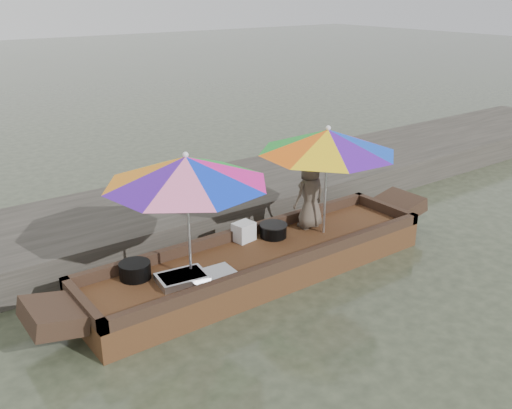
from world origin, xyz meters
TOP-DOWN VIEW (x-y plane):
  - water at (0.00, 0.00)m, footprint 80.00×80.00m
  - dock at (0.00, 2.20)m, footprint 22.00×2.20m
  - boat_hull at (0.00, 0.00)m, footprint 4.92×1.20m
  - cooking_pot at (-1.63, 0.34)m, footprint 0.38×0.38m
  - tray_crayfish at (-1.23, -0.08)m, footprint 0.63×0.48m
  - tray_scallop at (-0.89, -0.23)m, footprint 0.60×0.44m
  - charcoal_grill at (0.45, 0.30)m, footprint 0.37×0.37m
  - supply_bag at (0.05, 0.45)m, footprint 0.31×0.26m
  - vendor at (1.09, 0.27)m, footprint 0.51×0.34m
  - umbrella_bow at (-1.06, 0.00)m, footprint 2.30×2.30m
  - umbrella_stern at (1.13, 0.00)m, footprint 2.40×2.40m

SIDE VIEW (x-z plane):
  - water at x=0.00m, z-range 0.00..0.00m
  - boat_hull at x=0.00m, z-range 0.00..0.35m
  - dock at x=0.00m, z-range 0.00..0.50m
  - tray_scallop at x=-0.89m, z-range 0.35..0.41m
  - tray_crayfish at x=-1.23m, z-range 0.35..0.44m
  - charcoal_grill at x=0.45m, z-range 0.35..0.52m
  - cooking_pot at x=-1.63m, z-range 0.35..0.55m
  - supply_bag at x=0.05m, z-range 0.35..0.61m
  - vendor at x=1.09m, z-range 0.35..1.36m
  - umbrella_bow at x=-1.06m, z-range 0.35..1.90m
  - umbrella_stern at x=1.13m, z-range 0.35..1.90m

